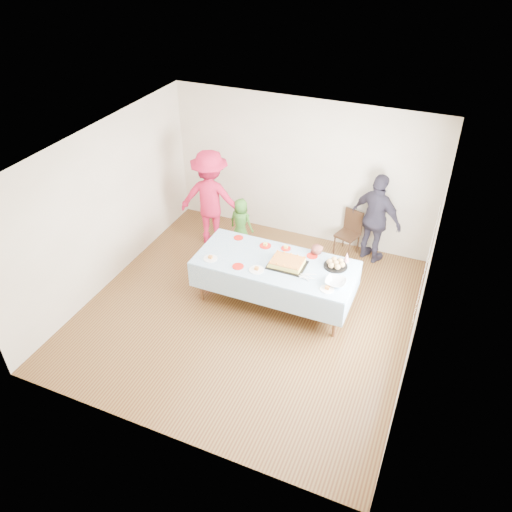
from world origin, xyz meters
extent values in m
plane|color=#4D2A16|center=(0.00, 0.00, 0.00)|extent=(5.00, 5.00, 0.00)
cube|color=#BDAF9A|center=(0.00, 2.50, 1.35)|extent=(5.00, 0.04, 2.70)
cube|color=#BDAF9A|center=(0.00, -2.50, 1.35)|extent=(5.00, 0.04, 2.70)
cube|color=#BDAF9A|center=(-2.50, 0.00, 1.35)|extent=(0.04, 5.00, 2.70)
cube|color=#BDAF9A|center=(2.50, 0.00, 1.35)|extent=(0.04, 5.00, 2.70)
cube|color=white|center=(0.00, 0.00, 2.70)|extent=(5.00, 5.00, 0.04)
cube|color=#472B16|center=(2.47, 0.20, 1.50)|extent=(0.03, 1.75, 1.35)
cylinder|color=#59321E|center=(-0.82, -0.02, 0.36)|extent=(0.06, 0.06, 0.73)
cylinder|color=#59321E|center=(1.42, -0.02, 0.36)|extent=(0.06, 0.06, 0.73)
cylinder|color=#59321E|center=(-0.82, 0.82, 0.36)|extent=(0.06, 0.06, 0.73)
cylinder|color=#59321E|center=(1.42, 0.82, 0.36)|extent=(0.06, 0.06, 0.73)
cube|color=#59321E|center=(0.30, 0.40, 0.75)|extent=(2.40, 1.00, 0.04)
cube|color=white|center=(0.30, 0.40, 0.78)|extent=(2.50, 1.10, 0.01)
cube|color=black|center=(0.50, 0.39, 0.79)|extent=(0.57, 0.44, 0.02)
cube|color=#F4E15C|center=(0.50, 0.39, 0.83)|extent=(0.48, 0.36, 0.07)
cube|color=#A15425|center=(0.50, 0.39, 0.87)|extent=(0.48, 0.36, 0.01)
cylinder|color=black|center=(1.19, 0.65, 0.79)|extent=(0.37, 0.37, 0.02)
sphere|color=tan|center=(1.29, 0.65, 0.85)|extent=(0.09, 0.09, 0.09)
sphere|color=tan|center=(1.24, 0.73, 0.85)|extent=(0.09, 0.09, 0.09)
sphere|color=tan|center=(1.14, 0.73, 0.85)|extent=(0.09, 0.09, 0.09)
sphere|color=tan|center=(1.09, 0.65, 0.85)|extent=(0.09, 0.09, 0.09)
sphere|color=tan|center=(1.14, 0.56, 0.85)|extent=(0.09, 0.09, 0.09)
sphere|color=tan|center=(1.24, 0.56, 0.85)|extent=(0.09, 0.09, 0.09)
sphere|color=tan|center=(1.19, 0.65, 0.85)|extent=(0.09, 0.09, 0.09)
imported|color=silver|center=(1.31, 0.22, 0.82)|extent=(0.31, 0.31, 0.08)
cone|color=silver|center=(1.31, 0.86, 0.86)|extent=(0.09, 0.09, 0.16)
cylinder|color=red|center=(-0.52, 0.80, 0.79)|extent=(0.16, 0.16, 0.01)
cylinder|color=red|center=(-0.01, 0.75, 0.79)|extent=(0.19, 0.19, 0.01)
cylinder|color=red|center=(0.32, 0.81, 0.79)|extent=(0.16, 0.16, 0.01)
cylinder|color=red|center=(0.78, 0.77, 0.79)|extent=(0.18, 0.18, 0.01)
cylinder|color=red|center=(-0.19, 0.06, 0.79)|extent=(0.18, 0.18, 0.01)
cylinder|color=white|center=(-0.67, 0.08, 0.79)|extent=(0.22, 0.22, 0.01)
cylinder|color=white|center=(0.11, 0.09, 0.79)|extent=(0.23, 0.23, 0.01)
cylinder|color=white|center=(1.23, 0.06, 0.79)|extent=(0.21, 0.21, 0.01)
cylinder|color=black|center=(0.82, 2.10, 0.19)|extent=(0.03, 0.03, 0.37)
cylinder|color=black|center=(1.12, 2.00, 0.19)|extent=(0.03, 0.03, 0.37)
cylinder|color=black|center=(0.92, 2.40, 0.19)|extent=(0.03, 0.03, 0.37)
cylinder|color=black|center=(1.22, 2.30, 0.19)|extent=(0.03, 0.03, 0.37)
cube|color=black|center=(1.02, 2.20, 0.39)|extent=(0.46, 0.46, 0.04)
cube|color=black|center=(1.07, 2.36, 0.63)|extent=(0.36, 0.15, 0.44)
imported|color=red|center=(-0.83, 0.90, 0.37)|extent=(0.27, 0.18, 0.74)
imported|color=#377527|center=(-0.89, 1.71, 0.48)|extent=(0.50, 0.36, 0.96)
imported|color=#B86456|center=(0.79, 0.90, 0.46)|extent=(0.51, 0.43, 0.93)
imported|color=#B41638|center=(-1.44, 1.62, 0.92)|extent=(1.30, 0.90, 1.85)
imported|color=#2A2635|center=(1.49, 2.20, 0.84)|extent=(1.07, 0.77, 1.68)
camera|label=1|loc=(2.46, -5.51, 5.32)|focal=35.00mm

